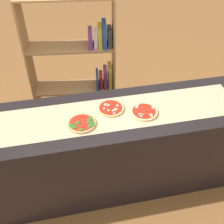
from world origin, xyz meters
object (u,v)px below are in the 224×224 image
at_px(pizza_mushroom_1, 111,108).
at_px(bookshelf, 85,74).
at_px(pizza_spinach_0, 82,123).
at_px(pizza_mushroom_2, 144,112).

xyz_separation_m(pizza_mushroom_1, bookshelf, (-0.12, 0.89, -0.20)).
height_order(pizza_spinach_0, bookshelf, bookshelf).
relative_size(pizza_spinach_0, bookshelf, 0.15).
height_order(pizza_mushroom_1, pizza_mushroom_2, pizza_mushroom_2).
relative_size(pizza_spinach_0, pizza_mushroom_1, 1.01).
bearing_deg(pizza_mushroom_1, bookshelf, 97.93).
distance_m(pizza_mushroom_2, bookshelf, 1.08).
relative_size(pizza_mushroom_1, pizza_mushroom_2, 1.00).
bearing_deg(pizza_spinach_0, pizza_mushroom_1, 27.70).
xyz_separation_m(pizza_spinach_0, pizza_mushroom_2, (0.53, 0.04, 0.00)).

